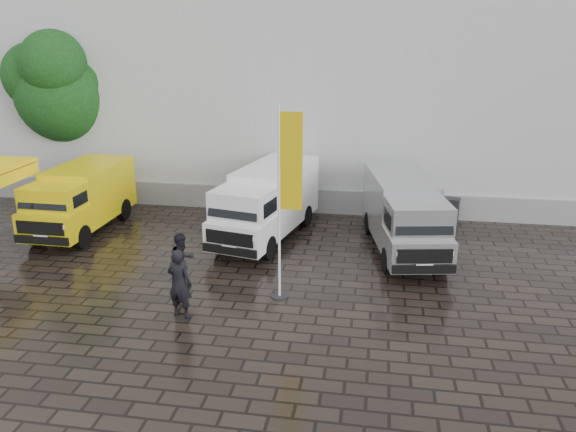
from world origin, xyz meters
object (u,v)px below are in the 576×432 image
van_white (267,205)px  flagpole (286,193)px  van_silver (404,216)px  person_tent (183,262)px  wheelie_bin (451,211)px  van_yellow (81,201)px  person_front (180,283)px

van_white → flagpole: flagpole is taller
van_white → van_silver: size_ratio=1.01×
flagpole → person_tent: size_ratio=3.18×
wheelie_bin → van_white: bearing=-145.0°
van_yellow → van_silver: bearing=0.4°
flagpole → wheelie_bin: bearing=54.4°
van_silver → flagpole: size_ratio=1.05×
van_yellow → wheelie_bin: 14.18m
person_front → person_tent: (-0.49, 1.61, -0.09)m
person_front → wheelie_bin: bearing=-118.7°
van_silver → person_front: van_silver is taller
van_white → person_tent: 4.89m
van_white → van_silver: 4.87m
van_yellow → wheelie_bin: bearing=13.6°
flagpole → person_front: bearing=-148.7°
wheelie_bin → person_front: (-7.87, -8.96, 0.44)m
van_white → wheelie_bin: bearing=34.2°
van_silver → person_tent: 7.63m
van_silver → flagpole: bearing=-139.4°
wheelie_bin → van_silver: bearing=-108.2°
van_yellow → person_tent: van_yellow is taller
flagpole → person_tent: 3.78m
van_white → flagpole: bearing=-60.0°
van_silver → wheelie_bin: size_ratio=5.64×
van_yellow → flagpole: flagpole is taller
van_white → wheelie_bin: van_white is taller
wheelie_bin → person_tent: bearing=-125.6°
person_tent → van_yellow: bearing=82.9°
van_white → van_silver: (4.84, -0.49, -0.01)m
van_yellow → wheelie_bin: size_ratio=5.06×
flagpole → wheelie_bin: size_ratio=5.35×
van_white → person_front: size_ratio=3.06×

